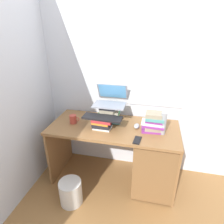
# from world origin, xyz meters

# --- Properties ---
(ground_plane) EXTENTS (6.00, 6.00, 0.00)m
(ground_plane) POSITION_xyz_m (0.00, 0.00, 0.00)
(ground_plane) COLOR olive
(wall_back) EXTENTS (6.00, 0.06, 2.60)m
(wall_back) POSITION_xyz_m (0.00, 0.36, 1.30)
(wall_back) COLOR silver
(wall_back) RESTS_ON ground
(wall_left) EXTENTS (0.05, 6.00, 2.60)m
(wall_left) POSITION_xyz_m (-0.93, 0.00, 1.30)
(wall_left) COLOR silver
(wall_left) RESTS_ON ground
(desk) EXTENTS (1.41, 0.63, 0.73)m
(desk) POSITION_xyz_m (0.36, -0.02, 0.40)
(desk) COLOR olive
(desk) RESTS_ON ground
(book_stack_tall) EXTENTS (0.26, 0.20, 0.20)m
(book_stack_tall) POSITION_xyz_m (-0.08, 0.10, 0.83)
(book_stack_tall) COLOR teal
(book_stack_tall) RESTS_ON desk
(book_stack_keyboard_riser) EXTENTS (0.22, 0.17, 0.11)m
(book_stack_keyboard_riser) POSITION_xyz_m (-0.11, -0.06, 0.78)
(book_stack_keyboard_riser) COLOR white
(book_stack_keyboard_riser) RESTS_ON desk
(book_stack_side) EXTENTS (0.24, 0.17, 0.21)m
(book_stack_side) POSITION_xyz_m (0.43, -0.00, 0.83)
(book_stack_side) COLOR #8C338C
(book_stack_side) RESTS_ON desk
(laptop) EXTENTS (0.36, 0.33, 0.21)m
(laptop) POSITION_xyz_m (-0.07, 0.17, 0.98)
(laptop) COLOR gray
(laptop) RESTS_ON book_stack_tall
(keyboard) EXTENTS (0.43, 0.16, 0.02)m
(keyboard) POSITION_xyz_m (-0.11, -0.06, 0.85)
(keyboard) COLOR black
(keyboard) RESTS_ON book_stack_keyboard_riser
(computer_mouse) EXTENTS (0.06, 0.10, 0.04)m
(computer_mouse) POSITION_xyz_m (0.25, 0.03, 0.74)
(computer_mouse) COLOR #A5A8AD
(computer_mouse) RESTS_ON desk
(mug) EXTENTS (0.12, 0.08, 0.10)m
(mug) POSITION_xyz_m (-0.46, -0.03, 0.77)
(mug) COLOR #B23F33
(mug) RESTS_ON desk
(water_bottle) EXTENTS (0.06, 0.06, 0.24)m
(water_bottle) POSITION_xyz_m (0.52, -0.04, 0.84)
(water_bottle) COLOR #999EA5
(water_bottle) RESTS_ON desk
(cell_phone) EXTENTS (0.08, 0.14, 0.01)m
(cell_phone) POSITION_xyz_m (0.28, -0.23, 0.73)
(cell_phone) COLOR black
(cell_phone) RESTS_ON desk
(wastebasket) EXTENTS (0.24, 0.24, 0.27)m
(wastebasket) POSITION_xyz_m (-0.36, -0.46, 0.14)
(wastebasket) COLOR silver
(wastebasket) RESTS_ON ground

